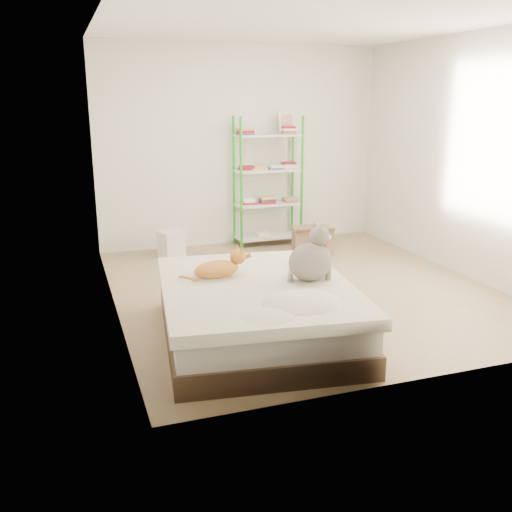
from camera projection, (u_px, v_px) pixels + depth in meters
name	position (u px, v px, depth m)	size (l,w,h in m)	color
room	(305.00, 163.00, 5.60)	(3.81, 4.21, 2.61)	tan
bed	(256.00, 311.00, 4.66)	(1.73, 2.05, 0.48)	brown
orange_cat	(217.00, 267.00, 4.71)	(0.47, 0.25, 0.19)	orange
grey_cat	(311.00, 253.00, 4.62)	(0.33, 0.40, 0.45)	gray
shelf_unit	(268.00, 180.00, 7.53)	(0.88, 0.36, 1.74)	green
cardboard_box	(312.00, 241.00, 7.24)	(0.56, 0.56, 0.39)	#8C644D
white_bin	(171.00, 244.00, 7.06)	(0.38, 0.36, 0.34)	white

